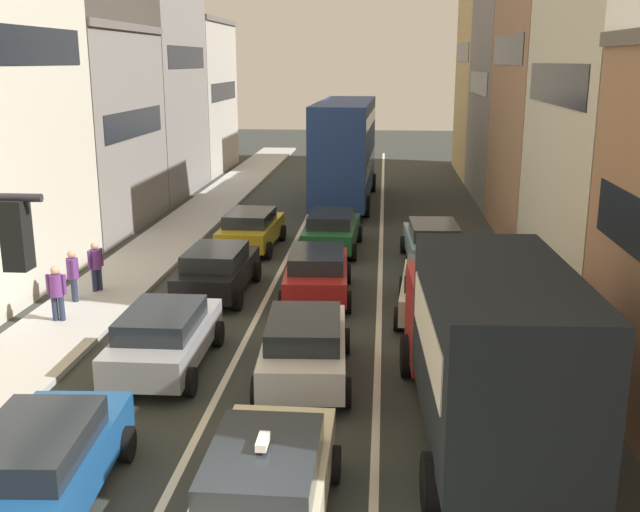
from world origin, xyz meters
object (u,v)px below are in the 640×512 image
object	(u,v)px
pedestrian_mid_sidewalk	(73,274)
sedan_right_lane_behind_truck	(434,288)
taxi_centre_lane_front	(265,485)
sedan_left_lane_fourth	(251,229)
pedestrian_far_sidewalk	(96,265)
hatchback_centre_lane_third	(317,272)
sedan_left_lane_third	(217,269)
pedestrian_near_kerb	(57,292)
sedan_centre_lane_second	(305,345)
bus_mid_queue_primary	(345,147)
wagon_right_lane_far	(433,242)
sedan_left_lane_front	(41,464)
wagon_left_lane_second	(164,336)
removalist_box_truck	(488,342)
coupe_centre_lane_fourth	(332,230)

from	to	relation	value
pedestrian_mid_sidewalk	sedan_right_lane_behind_truck	bearing A→B (deg)	-31.06
taxi_centre_lane_front	sedan_left_lane_fourth	world-z (taller)	taxi_centre_lane_front
pedestrian_mid_sidewalk	pedestrian_far_sidewalk	distance (m)	1.08
hatchback_centre_lane_third	pedestrian_far_sidewalk	bearing A→B (deg)	89.74
sedan_left_lane_third	pedestrian_near_kerb	size ratio (longest dim) A/B	2.61
sedan_centre_lane_second	bus_mid_queue_primary	xyz separation A→B (m)	(-0.25, 21.38, 2.03)
hatchback_centre_lane_third	wagon_right_lane_far	world-z (taller)	same
pedestrian_near_kerb	hatchback_centre_lane_third	bearing A→B (deg)	-70.47
pedestrian_near_kerb	pedestrian_mid_sidewalk	size ratio (longest dim) A/B	1.00
sedan_centre_lane_second	pedestrian_mid_sidewalk	xyz separation A→B (m)	(-7.25, 4.63, 0.15)
sedan_left_lane_front	wagon_left_lane_second	distance (m)	5.70
wagon_left_lane_second	sedan_left_lane_third	bearing A→B (deg)	-0.31
taxi_centre_lane_front	sedan_left_lane_third	distance (m)	12.21
sedan_left_lane_fourth	pedestrian_far_sidewalk	xyz separation A→B (m)	(-3.69, -6.08, 0.15)
removalist_box_truck	taxi_centre_lane_front	distance (m)	4.96
removalist_box_truck	wagon_left_lane_second	distance (m)	7.56
sedan_left_lane_front	bus_mid_queue_primary	xyz separation A→B (m)	(3.36, 26.80, 2.03)
wagon_left_lane_second	wagon_right_lane_far	distance (m)	12.00
taxi_centre_lane_front	pedestrian_far_sidewalk	bearing A→B (deg)	31.60
wagon_left_lane_second	coupe_centre_lane_fourth	size ratio (longest dim) A/B	0.99
sedan_left_lane_front	removalist_box_truck	bearing A→B (deg)	-72.33
sedan_centre_lane_second	hatchback_centre_lane_third	bearing A→B (deg)	-0.83
sedan_left_lane_third	bus_mid_queue_primary	xyz separation A→B (m)	(3.07, 15.37, 2.03)
sedan_left_lane_fourth	pedestrian_mid_sidewalk	world-z (taller)	pedestrian_mid_sidewalk
pedestrian_near_kerb	pedestrian_far_sidewalk	size ratio (longest dim) A/B	1.00
removalist_box_truck	sedan_left_lane_front	xyz separation A→B (m)	(-7.24, -2.87, -1.18)
coupe_centre_lane_fourth	sedan_right_lane_behind_truck	world-z (taller)	same
removalist_box_truck	pedestrian_near_kerb	bearing A→B (deg)	60.20
removalist_box_truck	pedestrian_far_sidewalk	world-z (taller)	removalist_box_truck
hatchback_centre_lane_third	sedan_left_lane_fourth	bearing A→B (deg)	24.67
removalist_box_truck	sedan_centre_lane_second	distance (m)	4.59
wagon_left_lane_second	sedan_left_lane_fourth	distance (m)	11.48
hatchback_centre_lane_third	sedan_left_lane_fourth	world-z (taller)	same
sedan_left_lane_third	wagon_right_lane_far	distance (m)	7.96
wagon_right_lane_far	bus_mid_queue_primary	bearing A→B (deg)	15.81
sedan_left_lane_front	wagon_right_lane_far	size ratio (longest dim) A/B	1.01
sedan_left_lane_fourth	pedestrian_near_kerb	bearing A→B (deg)	159.70
taxi_centre_lane_front	pedestrian_far_sidewalk	distance (m)	13.37
sedan_left_lane_fourth	sedan_right_lane_behind_truck	bearing A→B (deg)	-135.35
sedan_left_lane_front	coupe_centre_lane_fourth	bearing A→B (deg)	-15.10
sedan_left_lane_fourth	pedestrian_near_kerb	world-z (taller)	pedestrian_near_kerb
bus_mid_queue_primary	pedestrian_far_sidewalk	bearing A→B (deg)	158.25
hatchback_centre_lane_third	pedestrian_far_sidewalk	size ratio (longest dim) A/B	2.64
bus_mid_queue_primary	pedestrian_near_kerb	size ratio (longest dim) A/B	6.36
taxi_centre_lane_front	wagon_right_lane_far	bearing A→B (deg)	-12.06
sedan_centre_lane_second	pedestrian_far_sidewalk	distance (m)	8.99
sedan_right_lane_behind_truck	pedestrian_mid_sidewalk	distance (m)	10.41
hatchback_centre_lane_third	bus_mid_queue_primary	distance (m)	15.53
sedan_left_lane_front	sedan_right_lane_behind_truck	world-z (taller)	same
wagon_right_lane_far	pedestrian_far_sidewalk	xyz separation A→B (m)	(-10.42, -4.53, 0.15)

